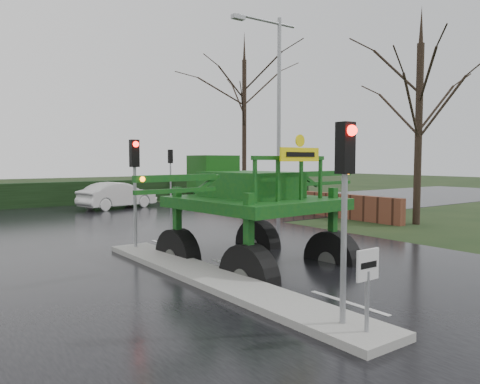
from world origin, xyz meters
TOP-DOWN VIEW (x-y plane):
  - ground at (0.00, 0.00)m, footprint 140.00×140.00m
  - road_main at (0.00, 10.00)m, footprint 14.00×80.00m
  - road_cross at (0.00, 16.00)m, footprint 80.00×12.00m
  - median_island at (-1.30, 3.00)m, footprint 1.20×10.00m
  - hedge_row at (0.00, 24.00)m, footprint 44.00×0.90m
  - brick_wall at (10.50, 16.00)m, footprint 0.40×20.00m
  - keep_left_sign at (-1.30, -1.50)m, footprint 0.50×0.07m
  - traffic_signal_near at (-1.30, -1.01)m, footprint 0.26×0.33m
  - traffic_signal_mid at (-1.30, 7.49)m, footprint 0.26×0.33m
  - traffic_signal_far at (6.50, 20.01)m, footprint 0.26×0.33m
  - street_light_right at (8.19, 12.00)m, footprint 3.85×0.30m
  - tree_right_near at (11.50, 6.00)m, footprint 5.60×5.60m
  - tree_right_far at (13.00, 21.00)m, footprint 7.00×7.00m
  - crop_sprayer at (-0.51, 2.87)m, footprint 7.92×5.18m
  - white_sedan at (3.17, 20.34)m, footprint 4.95×2.81m

SIDE VIEW (x-z plane):
  - ground at x=0.00m, z-range 0.00..0.00m
  - white_sedan at x=3.17m, z-range -0.77..0.77m
  - road_main at x=0.00m, z-range -0.01..0.01m
  - road_cross at x=0.00m, z-range 0.00..0.02m
  - median_island at x=-1.30m, z-range 0.01..0.17m
  - brick_wall at x=10.50m, z-range 0.00..1.20m
  - hedge_row at x=0.00m, z-range 0.00..1.50m
  - keep_left_sign at x=-1.30m, z-range 0.38..1.73m
  - crop_sprayer at x=-0.51m, z-range -0.12..4.31m
  - traffic_signal_near at x=-1.30m, z-range 0.83..4.35m
  - traffic_signal_mid at x=-1.30m, z-range 0.83..4.35m
  - traffic_signal_far at x=6.50m, z-range 0.83..4.35m
  - tree_right_near at x=11.50m, z-range 0.38..10.02m
  - street_light_right at x=8.19m, z-range 0.99..10.99m
  - tree_right_far at x=13.00m, z-range 0.47..12.52m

